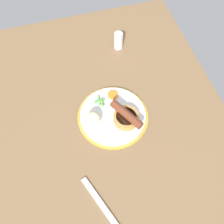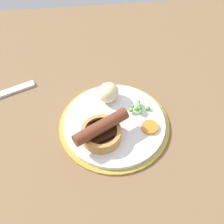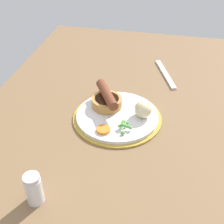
% 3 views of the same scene
% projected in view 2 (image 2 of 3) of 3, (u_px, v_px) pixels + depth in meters
% --- Properties ---
extents(dining_table, '(1.10, 0.80, 0.03)m').
position_uv_depth(dining_table, '(96.00, 123.00, 0.82)').
color(dining_table, brown).
rests_on(dining_table, ground).
extents(dinner_plate, '(0.23, 0.23, 0.01)m').
position_uv_depth(dinner_plate, '(114.00, 125.00, 0.79)').
color(dinner_plate, '#B79333').
rests_on(dinner_plate, dining_table).
extents(sausage_pudding, '(0.12, 0.08, 0.05)m').
position_uv_depth(sausage_pudding, '(101.00, 132.00, 0.74)').
color(sausage_pudding, '#BC8442').
rests_on(sausage_pudding, dinner_plate).
extents(pea_pile, '(0.05, 0.04, 0.02)m').
position_uv_depth(pea_pile, '(138.00, 107.00, 0.80)').
color(pea_pile, '#56AD45').
rests_on(pea_pile, dinner_plate).
extents(potato_chunk_0, '(0.06, 0.06, 0.04)m').
position_uv_depth(potato_chunk_0, '(108.00, 92.00, 0.80)').
color(potato_chunk_0, beige).
rests_on(potato_chunk_0, dinner_plate).
extents(carrot_slice_2, '(0.05, 0.05, 0.01)m').
position_uv_depth(carrot_slice_2, '(150.00, 127.00, 0.77)').
color(carrot_slice_2, orange).
rests_on(carrot_slice_2, dinner_plate).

